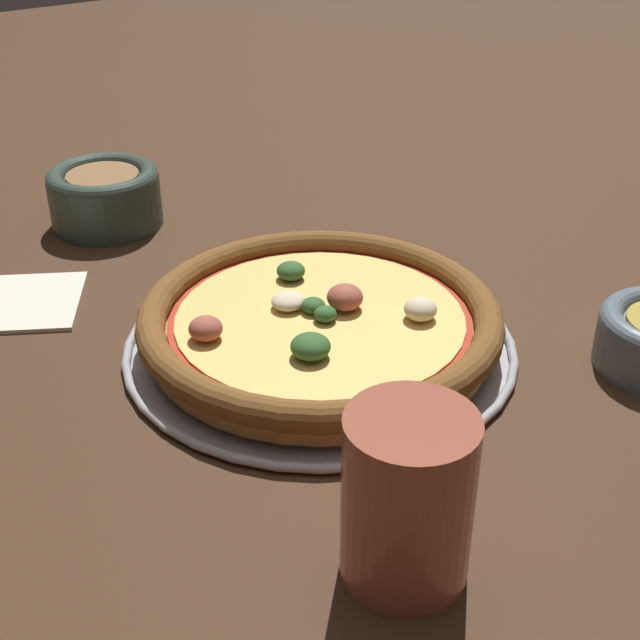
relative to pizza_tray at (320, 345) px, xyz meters
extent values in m
plane|color=#3D2616|center=(0.00, 0.00, 0.00)|extent=(3.00, 3.00, 0.00)
cylinder|color=#9E9EA3|center=(0.00, 0.00, 0.00)|extent=(0.32, 0.32, 0.01)
torus|color=#9E9EA3|center=(0.00, 0.00, 0.00)|extent=(0.33, 0.33, 0.01)
cylinder|color=#BC7F42|center=(0.00, 0.00, 0.01)|extent=(0.28, 0.28, 0.02)
torus|color=brown|center=(0.00, 0.00, 0.03)|extent=(0.30, 0.30, 0.02)
cylinder|color=#A32D19|center=(0.00, 0.00, 0.02)|extent=(0.25, 0.25, 0.00)
cylinder|color=#E5B75B|center=(0.00, 0.00, 0.03)|extent=(0.24, 0.24, 0.00)
ellipsoid|color=beige|center=(-0.03, -0.04, 0.03)|extent=(0.02, 0.02, 0.01)
ellipsoid|color=beige|center=(-0.01, 0.03, 0.03)|extent=(0.04, 0.04, 0.01)
ellipsoid|color=#2D5628|center=(0.00, 0.01, 0.03)|extent=(0.02, 0.02, 0.01)
ellipsoid|color=#2D5628|center=(0.02, 0.07, 0.04)|extent=(0.03, 0.03, 0.02)
ellipsoid|color=#2D5628|center=(-0.04, -0.05, 0.04)|extent=(0.04, 0.04, 0.02)
ellipsoid|color=#2D5628|center=(0.00, -0.01, 0.03)|extent=(0.03, 0.03, 0.01)
ellipsoid|color=beige|center=(0.07, -0.05, 0.04)|extent=(0.04, 0.04, 0.02)
ellipsoid|color=#994C3D|center=(-0.09, 0.02, 0.04)|extent=(0.04, 0.04, 0.02)
ellipsoid|color=#994C3D|center=(0.03, 0.00, 0.04)|extent=(0.04, 0.04, 0.02)
cylinder|color=#334238|center=(-0.05, 0.34, 0.02)|extent=(0.12, 0.12, 0.05)
torus|color=#334238|center=(-0.05, 0.34, 0.05)|extent=(0.12, 0.12, 0.02)
cylinder|color=brown|center=(-0.05, 0.34, 0.05)|extent=(0.08, 0.08, 0.00)
cylinder|color=brown|center=(-0.10, -0.23, 0.05)|extent=(0.08, 0.08, 0.11)
camera|label=1|loc=(-0.36, -0.52, 0.40)|focal=50.00mm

